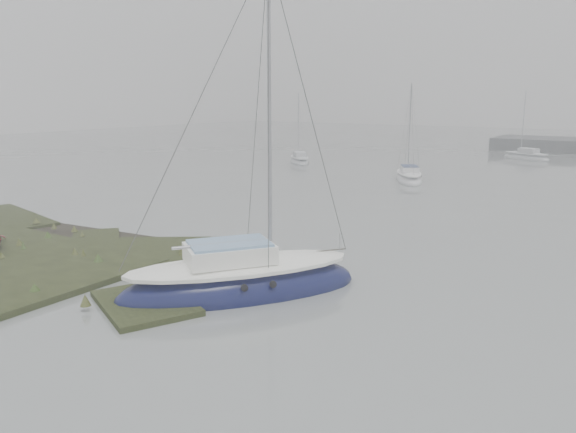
% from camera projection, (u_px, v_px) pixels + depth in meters
% --- Properties ---
extents(ground, '(160.00, 160.00, 0.00)m').
position_uv_depth(ground, '(447.00, 181.00, 42.36)').
color(ground, slate).
rests_on(ground, ground).
extents(sailboat_main, '(6.85, 7.99, 11.28)m').
position_uv_depth(sailboat_main, '(240.00, 283.00, 18.25)').
color(sailboat_main, '#0C103B').
rests_on(sailboat_main, ground).
extents(sailboat_white, '(4.28, 5.76, 7.85)m').
position_uv_depth(sailboat_white, '(409.00, 178.00, 42.39)').
color(sailboat_white, silver).
rests_on(sailboat_white, ground).
extents(sailboat_far_a, '(4.55, 4.87, 7.09)m').
position_uv_depth(sailboat_far_a, '(300.00, 161.00, 53.91)').
color(sailboat_far_a, '#ABAFB5').
rests_on(sailboat_far_a, ground).
extents(sailboat_far_c, '(5.51, 3.92, 7.46)m').
position_uv_depth(sailboat_far_c, '(526.00, 157.00, 57.00)').
color(sailboat_far_c, '#ABAFB4').
rests_on(sailboat_far_c, ground).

